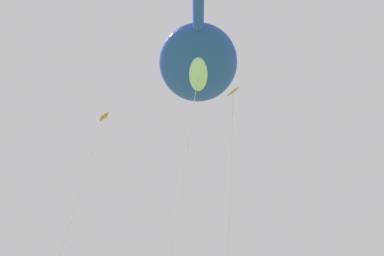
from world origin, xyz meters
name	(u,v)px	position (x,y,z in m)	size (l,w,h in m)	color
big_show_kite	(198,61)	(3.33, 9.02, 17.32)	(10.59, 10.16, 18.05)	blue
small_kite_delta_white	(94,148)	(2.11, 15.30, 14.50)	(3.62, 1.89, 17.14)	orange
small_kite_box_yellow	(232,137)	(4.71, 8.30, 13.12)	(2.02, 3.33, 15.56)	orange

